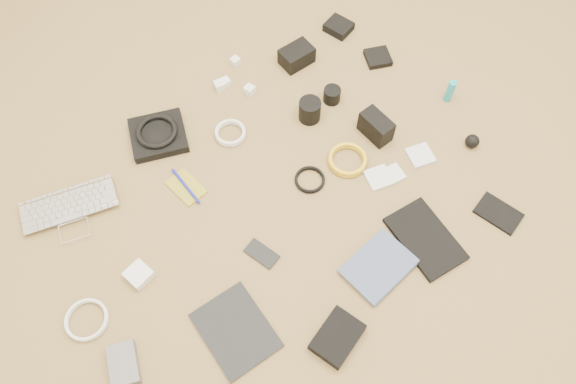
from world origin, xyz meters
TOP-DOWN VIEW (x-y plane):
  - laptop at (-0.54, 0.30)m, footprint 0.33×0.27m
  - headphone_pouch at (-0.18, 0.41)m, footprint 0.22×0.22m
  - headphones at (-0.18, 0.41)m, footprint 0.17×0.17m
  - charger_a at (0.09, 0.47)m, footprint 0.04×0.04m
  - charger_b at (0.12, 0.47)m, footprint 0.03×0.03m
  - charger_c at (0.20, 0.54)m, footprint 0.03×0.03m
  - charger_d at (0.17, 0.40)m, footprint 0.04×0.04m
  - dslr_camera at (0.38, 0.41)m, footprint 0.12×0.08m
  - lens_pouch at (0.60, 0.45)m, footprint 0.10×0.11m
  - notebook_olive at (-0.21, 0.20)m, footprint 0.10×0.13m
  - pen_blue at (-0.21, 0.20)m, footprint 0.02×0.15m
  - cable_white_a at (0.02, 0.28)m, footprint 0.13×0.13m
  - lens_a at (0.28, 0.19)m, footprint 0.09×0.09m
  - lens_b at (0.38, 0.21)m, footprint 0.08×0.08m
  - card_reader at (0.63, 0.25)m, footprint 0.11×0.11m
  - power_brick at (-0.47, 0.02)m, footprint 0.08×0.08m
  - cable_white_b at (-0.65, -0.01)m, footprint 0.16×0.16m
  - cable_black at (0.13, -0.01)m, footprint 0.10×0.10m
  - cable_yellow at (0.27, -0.03)m, footprint 0.17×0.17m
  - flash at (0.41, 0.01)m, footprint 0.07×0.12m
  - lens_cleaner at (0.71, -0.03)m, footprint 0.03×0.03m
  - battery_charger at (-0.62, -0.19)m, footprint 0.11×0.13m
  - tablet at (-0.33, -0.28)m, footprint 0.18×0.23m
  - phone at (-0.14, -0.13)m, footprint 0.08×0.11m
  - filter_case_left at (0.31, -0.13)m, footprint 0.09×0.09m
  - filter_case_mid at (0.36, -0.15)m, footprint 0.07×0.07m
  - filter_case_right at (0.48, -0.15)m, footprint 0.09×0.09m
  - air_blower at (0.64, -0.21)m, footprint 0.06×0.06m
  - drive_case at (-0.11, -0.46)m, footprint 0.17×0.14m
  - paperback at (0.13, -0.44)m, footprint 0.22×0.17m
  - notebook_black_a at (0.29, -0.38)m, footprint 0.16×0.25m
  - notebook_black_b at (0.53, -0.44)m, footprint 0.12×0.15m

SIDE VIEW (x-z plane):
  - notebook_olive at x=-0.21m, z-range 0.00..0.01m
  - phone at x=-0.14m, z-range 0.00..0.01m
  - filter_case_mid at x=0.36m, z-range 0.00..0.01m
  - cable_black at x=0.13m, z-range 0.00..0.01m
  - tablet at x=-0.33m, z-range 0.00..0.01m
  - cable_white_b at x=-0.65m, z-range 0.00..0.01m
  - filter_case_left at x=0.31m, z-range 0.00..0.01m
  - filter_case_right at x=0.48m, z-range 0.00..0.01m
  - notebook_black_b at x=0.53m, z-range 0.00..0.01m
  - cable_white_a at x=0.02m, z-range 0.00..0.01m
  - cable_yellow at x=0.27m, z-range 0.00..0.01m
  - notebook_black_a at x=0.29m, z-range 0.00..0.02m
  - paperback at x=0.13m, z-range 0.00..0.02m
  - card_reader at x=0.63m, z-range 0.00..0.02m
  - pen_blue at x=-0.21m, z-range 0.01..0.02m
  - laptop at x=-0.54m, z-range 0.00..0.02m
  - charger_c at x=0.20m, z-range 0.00..0.03m
  - charger_b at x=0.12m, z-range 0.00..0.03m
  - power_brick at x=-0.47m, z-range 0.00..0.03m
  - charger_d at x=0.17m, z-range 0.00..0.03m
  - headphone_pouch at x=-0.18m, z-range 0.00..0.03m
  - charger_a at x=0.09m, z-range 0.00..0.03m
  - battery_charger at x=-0.62m, z-range 0.00..0.03m
  - lens_pouch at x=0.60m, z-range 0.00..0.03m
  - drive_case at x=-0.11m, z-range 0.00..0.04m
  - air_blower at x=0.64m, z-range 0.00..0.05m
  - lens_b at x=0.38m, z-range 0.00..0.05m
  - dslr_camera at x=0.38m, z-range 0.00..0.07m
  - lens_a at x=0.28m, z-range 0.00..0.08m
  - headphones at x=-0.18m, z-range 0.03..0.05m
  - flash at x=0.41m, z-range 0.00..0.08m
  - lens_cleaner at x=0.71m, z-range 0.00..0.09m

